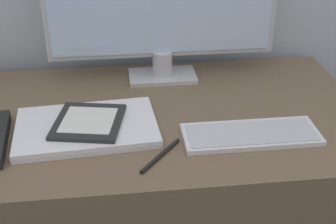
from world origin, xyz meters
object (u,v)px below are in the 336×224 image
Objects in this scene: pen at (160,155)px; laptop at (87,127)px; keyboard at (251,134)px; monitor at (162,0)px; ereader at (89,122)px.

laptop is at bearing 142.90° from pen.
pen is (0.16, -0.12, -0.01)m from laptop.
laptop reaches higher than keyboard.
pen is at bearing -37.10° from laptop.
monitor is 2.01× the size of keyboard.
keyboard is 0.22m from pen.
ereader is (-0.38, 0.07, 0.02)m from keyboard.
pen is at bearing -38.25° from ereader.
laptop is 0.21m from pen.
monitor is 5.44× the size of pen.
ereader reaches higher than laptop.
laptop is at bearing -173.48° from ereader.
monitor reaches higher than keyboard.
monitor reaches higher than pen.
pen is at bearing -96.79° from monitor.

